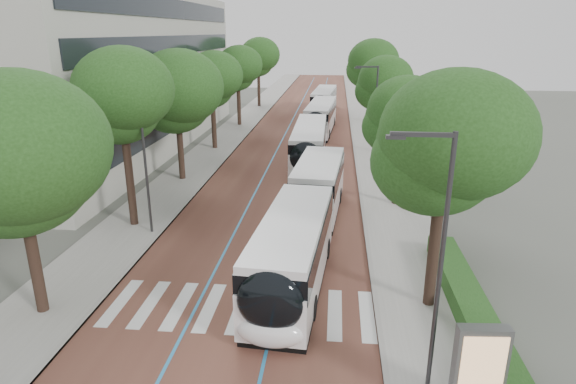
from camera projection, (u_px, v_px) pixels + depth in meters
name	position (u px, v px, depth m)	size (l,w,h in m)	color
ground	(231.00, 323.00, 18.29)	(160.00, 160.00, 0.00)	#51544C
road	(303.00, 126.00, 56.03)	(11.00, 140.00, 0.02)	brown
sidewalk_left	(240.00, 125.00, 56.72)	(4.00, 140.00, 0.12)	gray
sidewalk_right	(368.00, 127.00, 55.32)	(4.00, 140.00, 0.12)	gray
kerb_left	(255.00, 125.00, 56.54)	(0.20, 140.00, 0.14)	gray
kerb_right	(351.00, 127.00, 55.50)	(0.20, 140.00, 0.14)	gray
zebra_crossing	(241.00, 308.00, 19.21)	(10.55, 3.60, 0.01)	silver
lane_line_left	(289.00, 126.00, 56.18)	(0.12, 126.00, 0.01)	#2785C5
lane_line_right	(317.00, 127.00, 55.88)	(0.12, 126.00, 0.01)	#2785C5
office_building	(84.00, 72.00, 44.31)	(18.11, 40.00, 14.00)	#A09F95
hedge	(479.00, 325.00, 17.28)	(1.20, 14.00, 0.80)	#194016
streetlight_near	(436.00, 249.00, 13.31)	(1.82, 0.20, 8.00)	#323235
streetlight_far	(373.00, 110.00, 36.91)	(1.82, 0.20, 8.00)	#323235
lamp_post_left	(145.00, 161.00, 25.10)	(0.14, 0.14, 8.00)	#323235
trees_left	(196.00, 86.00, 38.55)	(6.35, 61.01, 9.31)	black
trees_right	(386.00, 88.00, 38.30)	(6.03, 47.76, 9.22)	black
lead_bus	(306.00, 220.00, 23.93)	(3.91, 18.53, 3.20)	black
bus_queued_0	(309.00, 146.00, 39.49)	(2.60, 12.41, 3.20)	white
bus_queued_1	(321.00, 118.00, 52.20)	(3.26, 12.53, 3.20)	white
bus_queued_2	(324.00, 101.00, 64.39)	(3.25, 12.52, 3.20)	white
ad_panel	(479.00, 371.00, 13.20)	(1.45, 0.59, 2.96)	#59595B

